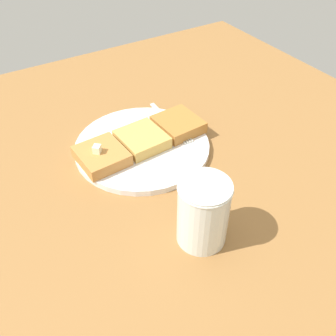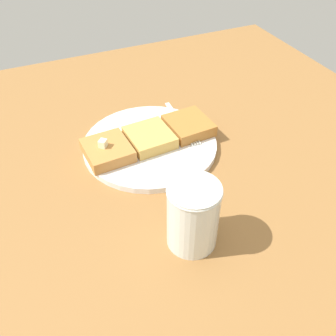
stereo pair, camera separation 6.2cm
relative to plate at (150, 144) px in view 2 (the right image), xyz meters
The scene contains 8 objects.
table_surface 7.83cm from the plate, 74.60° to the right, with size 106.63×106.63×2.18cm, color olive.
plate is the anchor object (origin of this frame).
toast_slice_left 8.80cm from the plate, behind, with size 8.11×8.76×2.30cm, color #BA7B3B.
toast_slice_middle 1.67cm from the plate, ahead, with size 8.11×8.76×2.30cm, color gold.
toast_slice_right 8.80cm from the plate, ahead, with size 8.11×8.76×2.30cm, color #AA6E30.
butter_pat_primary 9.95cm from the plate, behind, with size 1.42×1.28×1.42cm, color #F3F2CA.
fork 8.55cm from the plate, 15.67° to the left, with size 2.38×16.05×0.36cm.
syrup_jar 24.15cm from the plate, 96.54° to the right, with size 7.70×7.70×10.94cm.
Camera 2 is at (-22.24, -46.99, 47.98)cm, focal length 40.00 mm.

